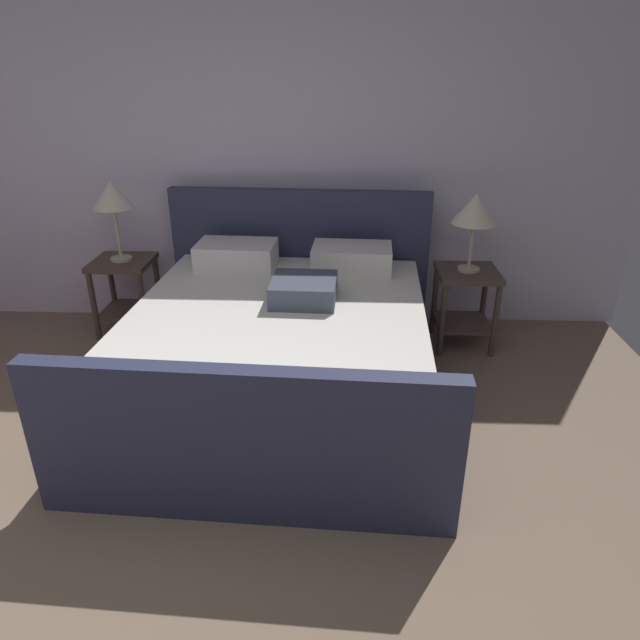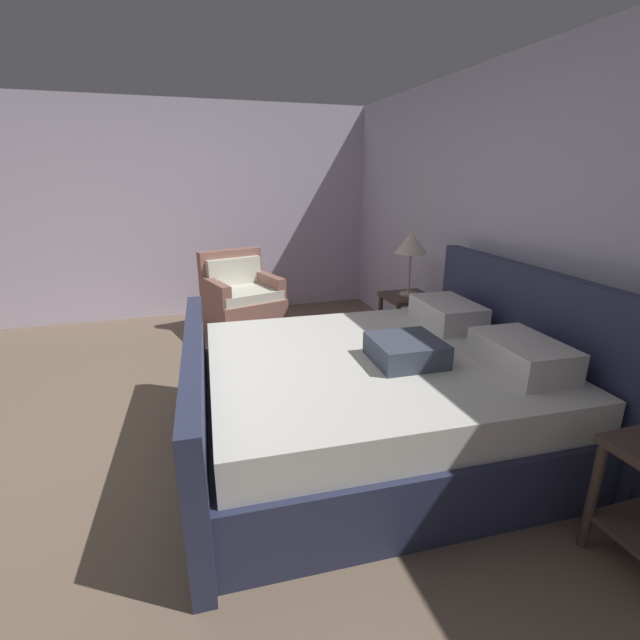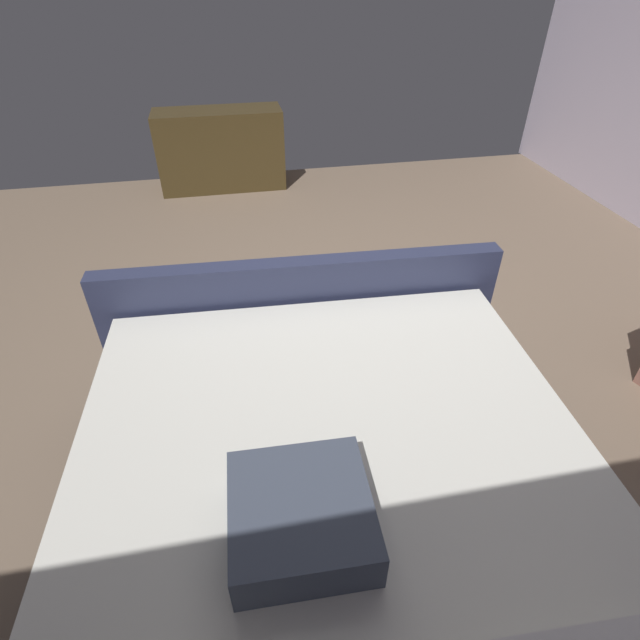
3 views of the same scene
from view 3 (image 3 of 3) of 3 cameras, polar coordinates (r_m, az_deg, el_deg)
The scene contains 3 objects.
ground_plane at distance 3.28m, azimuth 1.98°, elevation -0.32°, with size 5.93×5.79×0.02m, color #76624F.
bed at distance 1.87m, azimuth 2.34°, elevation -23.91°, with size 2.09×2.35×1.12m.
dresser at distance 5.34m, azimuth -11.42°, elevation 18.84°, with size 1.24×0.46×0.77m.
Camera 3 is at (0.62, 2.54, 1.97)m, focal length 27.54 mm.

